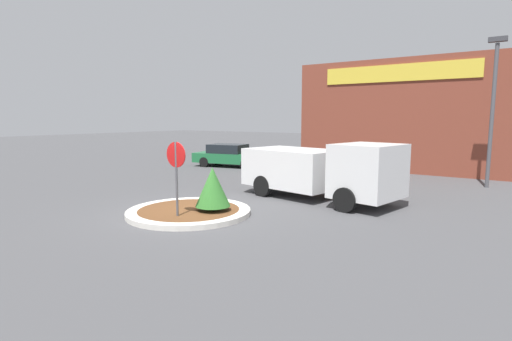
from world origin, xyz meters
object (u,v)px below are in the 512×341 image
utility_truck (320,169)px  parked_sedan_green (230,155)px  stop_sign (176,166)px  light_pole (493,101)px

utility_truck → parked_sedan_green: (-8.93, 5.99, -0.43)m
stop_sign → parked_sedan_green: (-6.89, 11.18, -0.94)m
stop_sign → utility_truck: stop_sign is taller
stop_sign → utility_truck: bearing=68.5°
utility_truck → parked_sedan_green: utility_truck is taller
utility_truck → light_pole: 8.51m
stop_sign → light_pole: light_pole is taller
stop_sign → light_pole: 13.73m
stop_sign → utility_truck: (2.04, 5.19, -0.51)m
utility_truck → light_pole: (4.85, 6.50, 2.59)m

